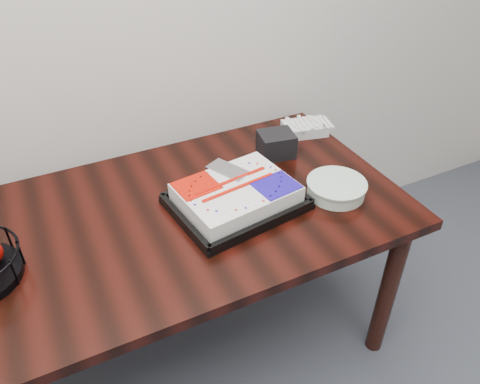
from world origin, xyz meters
name	(u,v)px	position (x,y,z in m)	size (l,w,h in m)	color
table	(153,238)	(0.00, 2.00, 0.66)	(1.80, 0.90, 0.75)	black
cake_tray	(236,196)	(0.30, 1.94, 0.79)	(0.48, 0.40, 0.09)	black
plate_stack	(336,188)	(0.66, 1.84, 0.78)	(0.22, 0.22, 0.05)	white
fork_bag	(305,128)	(0.80, 2.28, 0.78)	(0.21, 0.16, 0.05)	silver
napkin_box	(276,144)	(0.60, 2.18, 0.80)	(0.14, 0.12, 0.10)	black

